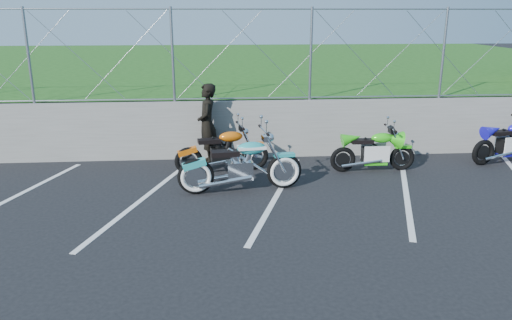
{
  "coord_description": "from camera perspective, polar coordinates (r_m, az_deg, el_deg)",
  "views": [
    {
      "loc": [
        -1.07,
        -7.49,
        3.18
      ],
      "look_at": [
        -0.38,
        1.3,
        0.56
      ],
      "focal_mm": 35.0,
      "sensor_mm": 36.0,
      "label": 1
    }
  ],
  "objects": [
    {
      "name": "parking_lines",
      "position": [
        9.35,
        9.85,
        -3.6
      ],
      "size": [
        18.29,
        4.31,
        0.01
      ],
      "color": "silver",
      "rests_on": "ground"
    },
    {
      "name": "grass_field",
      "position": [
        21.17,
        -1.59,
        9.65
      ],
      "size": [
        30.0,
        20.0,
        1.3
      ],
      "primitive_type": "cube",
      "color": "#1C4C14",
      "rests_on": "ground"
    },
    {
      "name": "naked_orange",
      "position": [
        10.27,
        -3.74,
        0.88
      ],
      "size": [
        1.95,
        0.66,
        0.98
      ],
      "rotation": [
        0.0,
        0.0,
        0.16
      ],
      "color": "black",
      "rests_on": "ground"
    },
    {
      "name": "retaining_wall",
      "position": [
        11.33,
        1.03,
        3.62
      ],
      "size": [
        30.0,
        0.22,
        1.3
      ],
      "primitive_type": "cube",
      "color": "slate",
      "rests_on": "ground"
    },
    {
      "name": "sportbike_blue",
      "position": [
        12.25,
        26.99,
        1.7
      ],
      "size": [
        1.87,
        0.7,
        0.98
      ],
      "rotation": [
        0.0,
        0.0,
        0.25
      ],
      "color": "black",
      "rests_on": "ground"
    },
    {
      "name": "ground",
      "position": [
        8.21,
        3.35,
        -6.3
      ],
      "size": [
        90.0,
        90.0,
        0.0
      ],
      "primitive_type": "plane",
      "color": "black",
      "rests_on": "ground"
    },
    {
      "name": "chain_link_fence",
      "position": [
        11.08,
        1.08,
        11.96
      ],
      "size": [
        28.0,
        0.03,
        2.0
      ],
      "color": "gray",
      "rests_on": "retaining_wall"
    },
    {
      "name": "sportbike_green",
      "position": [
        10.59,
        13.35,
        0.84
      ],
      "size": [
        1.79,
        0.64,
        0.93
      ],
      "rotation": [
        0.0,
        0.0,
        0.01
      ],
      "color": "black",
      "rests_on": "ground"
    },
    {
      "name": "person_standing",
      "position": [
        10.81,
        -5.59,
        4.11
      ],
      "size": [
        0.42,
        0.64,
        1.74
      ],
      "primitive_type": "imported",
      "rotation": [
        0.0,
        0.0,
        -1.57
      ],
      "color": "black",
      "rests_on": "ground"
    },
    {
      "name": "cruiser_turquoise",
      "position": [
        9.13,
        -1.6,
        -0.81
      ],
      "size": [
        2.31,
        0.73,
        1.15
      ],
      "rotation": [
        0.0,
        0.0,
        0.12
      ],
      "color": "black",
      "rests_on": "ground"
    }
  ]
}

